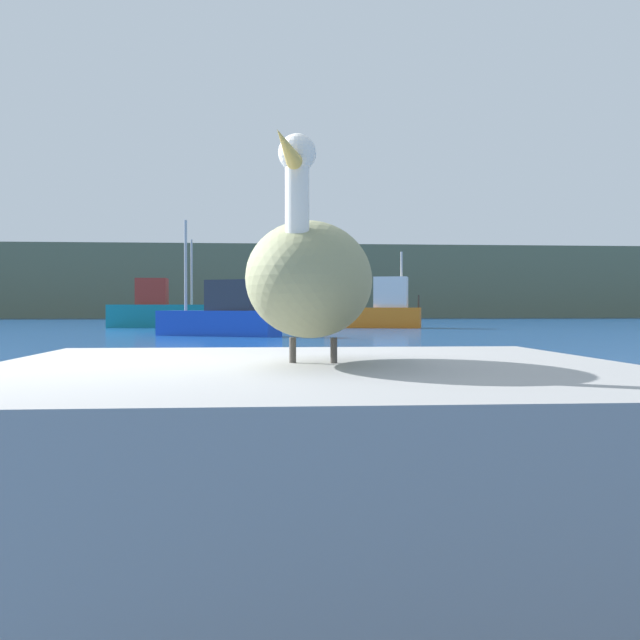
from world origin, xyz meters
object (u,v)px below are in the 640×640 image
object	(u,v)px
fishing_boat_teal	(159,311)
fishing_boat_blue	(222,315)
pelican	(311,278)
fishing_boat_orange	(378,310)

from	to	relation	value
fishing_boat_teal	fishing_boat_blue	size ratio (longest dim) A/B	1.15
fishing_boat_teal	fishing_boat_blue	distance (m)	13.75
fishing_boat_teal	fishing_boat_blue	bearing A→B (deg)	-71.84
pelican	fishing_boat_blue	xyz separation A→B (m)	(-1.82, 26.28, -0.42)
pelican	fishing_boat_orange	bearing A→B (deg)	-178.19
fishing_boat_teal	fishing_boat_orange	world-z (taller)	fishing_boat_teal
fishing_boat_teal	fishing_boat_orange	bearing A→B (deg)	-8.76
fishing_boat_blue	fishing_boat_orange	world-z (taller)	fishing_boat_blue
pelican	fishing_boat_teal	distance (m)	39.81
fishing_boat_teal	fishing_boat_orange	distance (m)	12.61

